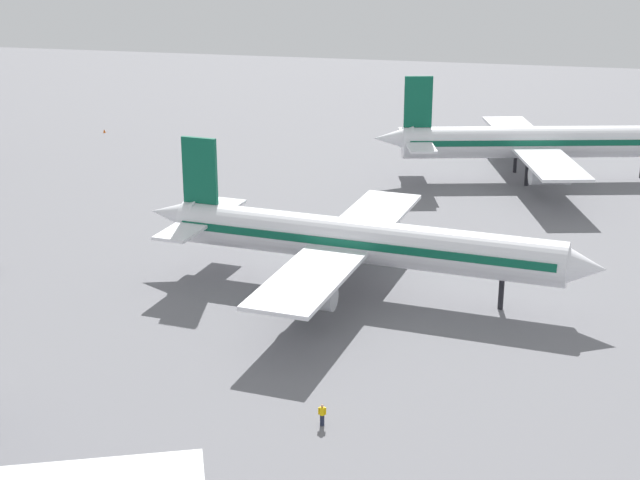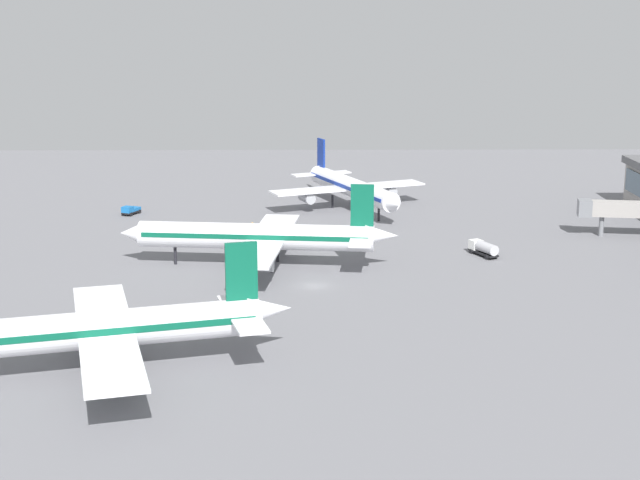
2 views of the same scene
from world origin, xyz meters
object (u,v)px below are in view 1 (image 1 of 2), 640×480
airplane_at_gate (358,241)px  airplane_taxiing (542,142)px  safety_cone_near_gate (104,131)px  ground_crew_worker (322,415)px

airplane_at_gate → airplane_taxiing: size_ratio=0.98×
airplane_taxiing → airplane_at_gate: bearing=-124.6°
airplane_at_gate → safety_cone_near_gate: 81.66m
airplane_at_gate → ground_crew_worker: airplane_at_gate is taller
ground_crew_worker → safety_cone_near_gate: size_ratio=2.78×
ground_crew_worker → airplane_taxiing: bearing=-19.7°
airplane_taxiing → safety_cone_near_gate: (-13.16, -72.14, -4.92)m
airplane_at_gate → ground_crew_worker: bearing=-77.9°
airplane_at_gate → safety_cone_near_gate: airplane_at_gate is taller
airplane_at_gate → safety_cone_near_gate: bearing=139.5°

